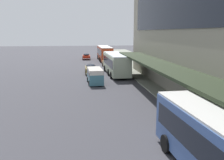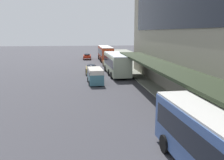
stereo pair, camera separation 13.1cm
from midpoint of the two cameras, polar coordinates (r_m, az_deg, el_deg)
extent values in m
cube|color=beige|center=(38.94, 0.81, 3.80)|extent=(2.84, 10.88, 2.80)
cube|color=black|center=(38.90, 0.81, 4.29)|extent=(2.86, 10.02, 1.23)
cube|color=silver|center=(38.78, 0.82, 5.92)|extent=(2.73, 10.88, 0.12)
cube|color=black|center=(44.17, -0.40, 6.14)|extent=(1.29, 0.09, 0.36)
cylinder|color=black|center=(42.52, -1.76, 2.70)|extent=(0.27, 1.01, 1.00)
cylinder|color=black|center=(42.92, 1.66, 2.77)|extent=(0.27, 1.01, 1.00)
cylinder|color=black|center=(35.64, -0.32, 1.11)|extent=(0.27, 1.01, 1.00)
cylinder|color=black|center=(36.11, 3.74, 1.22)|extent=(0.27, 1.01, 1.00)
cylinder|color=black|center=(38.12, -0.90, 1.75)|extent=(0.27, 1.01, 1.00)
cylinder|color=black|center=(38.57, 2.90, 1.84)|extent=(0.27, 1.01, 1.00)
cube|color=#A8381C|center=(58.01, -1.76, 6.16)|extent=(2.60, 11.18, 2.85)
cube|color=black|center=(57.98, -1.77, 6.49)|extent=(2.63, 10.28, 1.25)
cube|color=silver|center=(57.91, -1.77, 7.61)|extent=(2.50, 11.18, 0.12)
cube|color=black|center=(63.51, -2.33, 7.62)|extent=(1.27, 0.07, 0.36)
cylinder|color=black|center=(61.77, -3.32, 5.24)|extent=(0.26, 1.00, 1.00)
cylinder|color=black|center=(62.03, -0.98, 5.28)|extent=(0.26, 1.00, 1.00)
cylinder|color=black|center=(54.58, -2.68, 4.51)|extent=(0.26, 1.00, 1.00)
cylinder|color=black|center=(54.87, -0.04, 4.55)|extent=(0.26, 1.00, 1.00)
cylinder|color=black|center=(57.18, -2.93, 4.79)|extent=(0.26, 1.00, 1.00)
cylinder|color=black|center=(57.46, -0.41, 4.84)|extent=(0.26, 1.00, 1.00)
cube|color=black|center=(15.64, 14.25, -3.68)|extent=(1.24, 0.10, 0.36)
cylinder|color=black|center=(14.48, 11.90, -14.06)|extent=(0.28, 1.01, 1.00)
cylinder|color=black|center=(15.51, 20.66, -12.81)|extent=(0.28, 1.01, 1.00)
cube|color=olive|center=(47.42, -1.03, 3.72)|extent=(1.84, 4.67, 0.84)
ellipsoid|color=#1E232D|center=(47.12, -0.99, 4.47)|extent=(1.56, 2.59, 0.51)
cube|color=silver|center=(49.77, -1.45, 3.75)|extent=(1.58, 0.18, 0.14)
cube|color=silver|center=(45.15, -0.56, 3.02)|extent=(1.58, 0.18, 0.14)
sphere|color=silver|center=(49.63, -1.97, 4.09)|extent=(0.18, 0.18, 0.18)
sphere|color=silver|center=(49.77, -0.93, 4.12)|extent=(0.18, 0.18, 0.18)
cylinder|color=black|center=(48.75, -2.25, 3.53)|extent=(0.17, 0.65, 0.64)
cylinder|color=black|center=(49.00, -0.33, 3.58)|extent=(0.17, 0.65, 0.64)
cylinder|color=black|center=(45.94, -1.77, 3.08)|extent=(0.17, 0.65, 0.64)
cylinder|color=black|center=(46.21, 0.27, 3.13)|extent=(0.17, 0.65, 0.64)
cube|color=olive|center=(40.14, -4.97, 2.36)|extent=(1.74, 4.40, 0.82)
ellipsoid|color=#1E232D|center=(39.83, -4.98, 3.28)|extent=(1.51, 2.43, 0.60)
cube|color=silver|center=(42.39, -5.08, 2.46)|extent=(1.60, 0.14, 0.14)
cube|color=silver|center=(37.97, -4.85, 1.48)|extent=(1.60, 0.14, 0.14)
sphere|color=silver|center=(42.31, -5.71, 2.85)|extent=(0.18, 0.18, 0.18)
sphere|color=silver|center=(42.34, -4.46, 2.88)|extent=(0.18, 0.18, 0.18)
cylinder|color=black|center=(41.51, -6.19, 2.19)|extent=(0.15, 0.64, 0.64)
cylinder|color=black|center=(41.56, -3.88, 2.24)|extent=(0.15, 0.64, 0.64)
cylinder|color=black|center=(38.83, -6.14, 1.59)|extent=(0.15, 0.64, 0.64)
cylinder|color=black|center=(38.88, -3.66, 1.64)|extent=(0.15, 0.64, 0.64)
cube|color=#AD230F|center=(61.84, -5.95, 5.30)|extent=(1.90, 4.57, 0.76)
ellipsoid|color=#1E232D|center=(61.56, -5.96, 5.85)|extent=(1.63, 2.53, 0.51)
cube|color=silver|center=(64.17, -5.96, 5.30)|extent=(1.70, 0.16, 0.14)
cube|color=silver|center=(59.56, -5.93, 4.87)|extent=(1.70, 0.16, 0.14)
sphere|color=silver|center=(64.11, -6.41, 5.53)|extent=(0.18, 0.18, 0.18)
sphere|color=silver|center=(64.11, -5.53, 5.55)|extent=(0.18, 0.18, 0.18)
cylinder|color=black|center=(63.27, -6.77, 5.16)|extent=(0.16, 0.64, 0.64)
cylinder|color=black|center=(63.28, -5.14, 5.19)|extent=(0.16, 0.64, 0.64)
cylinder|color=black|center=(60.47, -6.79, 4.89)|extent=(0.16, 0.64, 0.64)
cylinder|color=black|center=(60.48, -5.09, 4.93)|extent=(0.16, 0.64, 0.64)
cube|color=teal|center=(32.28, -4.01, 0.52)|extent=(1.90, 4.36, 1.29)
cube|color=white|center=(32.14, -4.03, 1.90)|extent=(1.87, 4.27, 0.83)
cube|color=black|center=(32.16, -4.03, 1.74)|extent=(1.93, 3.93, 0.41)
ellipsoid|color=teal|center=(34.31, -4.37, 1.37)|extent=(1.63, 0.66, 1.11)
cylinder|color=black|center=(33.51, -5.71, 0.11)|extent=(0.18, 0.65, 0.64)
cylinder|color=black|center=(33.67, -2.74, 0.21)|extent=(0.18, 0.65, 0.64)
cylinder|color=black|center=(31.07, -5.38, -0.74)|extent=(0.18, 0.65, 0.64)
cylinder|color=black|center=(31.24, -2.17, -0.63)|extent=(0.18, 0.65, 0.64)
cylinder|color=red|center=(20.87, 15.30, -6.58)|extent=(0.20, 0.20, 0.55)
sphere|color=red|center=(20.78, 15.35, -5.70)|extent=(0.18, 0.18, 0.18)
cylinder|color=red|center=(21.00, 15.15, -6.39)|extent=(0.08, 0.10, 0.08)
cylinder|color=red|center=(20.73, 15.47, -6.63)|extent=(0.08, 0.10, 0.08)
camera|label=1|loc=(0.07, -90.14, -0.03)|focal=40.00mm
camera|label=2|loc=(0.07, 89.86, 0.03)|focal=40.00mm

